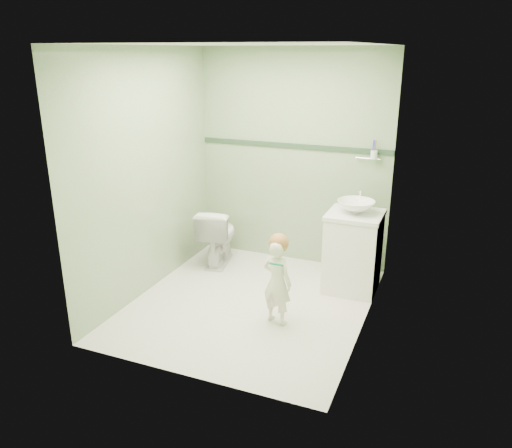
% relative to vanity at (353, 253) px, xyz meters
% --- Properties ---
extents(ground, '(2.50, 2.50, 0.00)m').
position_rel_vanity_xyz_m(ground, '(-0.84, -0.70, -0.40)').
color(ground, silver).
rests_on(ground, ground).
extents(room_shell, '(2.50, 2.54, 2.40)m').
position_rel_vanity_xyz_m(room_shell, '(-0.84, -0.70, 0.80)').
color(room_shell, '#80A777').
rests_on(room_shell, ground).
extents(trim_stripe, '(2.20, 0.02, 0.05)m').
position_rel_vanity_xyz_m(trim_stripe, '(-0.84, 0.54, 0.95)').
color(trim_stripe, '#2A432D').
rests_on(trim_stripe, room_shell).
extents(vanity, '(0.52, 0.50, 0.80)m').
position_rel_vanity_xyz_m(vanity, '(0.00, 0.00, 0.00)').
color(vanity, white).
rests_on(vanity, ground).
extents(counter, '(0.54, 0.52, 0.04)m').
position_rel_vanity_xyz_m(counter, '(0.00, 0.00, 0.41)').
color(counter, white).
rests_on(counter, vanity).
extents(basin, '(0.37, 0.37, 0.13)m').
position_rel_vanity_xyz_m(basin, '(0.00, 0.00, 0.49)').
color(basin, white).
rests_on(basin, counter).
extents(faucet, '(0.03, 0.13, 0.18)m').
position_rel_vanity_xyz_m(faucet, '(0.00, 0.19, 0.57)').
color(faucet, silver).
rests_on(faucet, counter).
extents(cup_holder, '(0.26, 0.07, 0.21)m').
position_rel_vanity_xyz_m(cup_holder, '(0.05, 0.48, 0.93)').
color(cup_holder, silver).
rests_on(cup_holder, room_shell).
extents(toilet, '(0.49, 0.72, 0.67)m').
position_rel_vanity_xyz_m(toilet, '(-1.58, 0.10, -0.06)').
color(toilet, white).
rests_on(toilet, ground).
extents(toddler, '(0.33, 0.26, 0.80)m').
position_rel_vanity_xyz_m(toddler, '(-0.48, -0.93, -0.00)').
color(toddler, '#EDE5CD').
rests_on(toddler, ground).
extents(hair_cap, '(0.18, 0.18, 0.18)m').
position_rel_vanity_xyz_m(hair_cap, '(-0.48, -0.90, 0.36)').
color(hair_cap, '#A46935').
rests_on(hair_cap, toddler).
extents(teal_toothbrush, '(0.11, 0.14, 0.08)m').
position_rel_vanity_xyz_m(teal_toothbrush, '(-0.44, -1.07, 0.24)').
color(teal_toothbrush, '#088C5D').
rests_on(teal_toothbrush, toddler).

